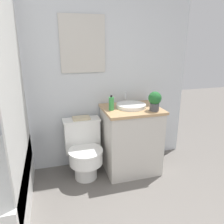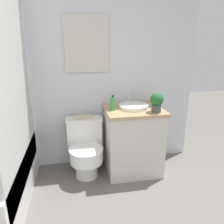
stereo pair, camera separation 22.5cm
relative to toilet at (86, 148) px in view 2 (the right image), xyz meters
The scene contains 7 objects.
wall_back 0.99m from the toilet, 124.02° to the left, with size 3.17×0.07×2.50m.
toilet is the anchor object (origin of this frame).
vanity 0.56m from the toilet, ahead, with size 0.65×0.55×0.78m.
sink 0.73m from the toilet, ahead, with size 0.34×0.37×0.13m.
soap_bottle 0.62m from the toilet, ahead, with size 0.06×0.06×0.17m.
potted_plant 0.97m from the toilet, 14.40° to the right, with size 0.14×0.14×0.21m.
book_on_tank 0.36m from the toilet, 90.00° to the left, with size 0.20×0.13×0.02m.
Camera 2 is at (0.10, -0.18, 1.49)m, focal length 35.00 mm.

